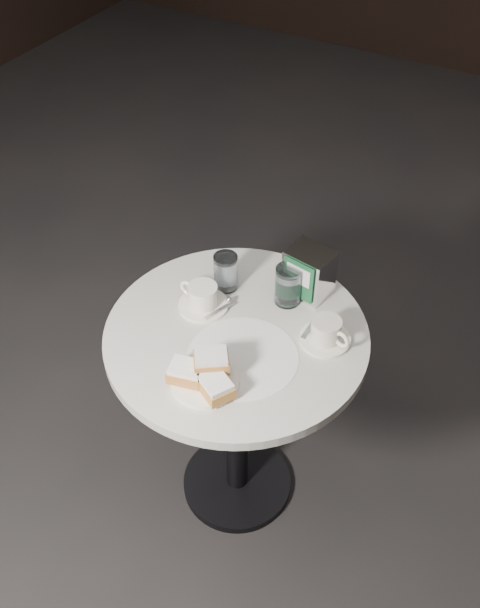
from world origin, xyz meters
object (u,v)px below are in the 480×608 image
at_px(coffee_cup_right, 326,332).
at_px(cafe_table, 237,380).
at_px(water_glass_left, 226,272).
at_px(napkin_dispenser, 309,272).
at_px(beignet_plate, 205,376).
at_px(water_glass_right, 288,286).
at_px(coffee_cup_left, 203,298).

bearing_deg(coffee_cup_right, cafe_table, -143.17).
xyz_separation_m(water_glass_left, napkin_dispenser, (0.21, 0.09, 0.02)).
distance_m(cafe_table, beignet_plate, 0.30).
xyz_separation_m(beignet_plate, water_glass_right, (0.05, 0.36, 0.03)).
distance_m(beignet_plate, water_glass_left, 0.36).
height_order(beignet_plate, napkin_dispenser, napkin_dispenser).
relative_size(beignet_plate, coffee_cup_right, 1.14).
relative_size(water_glass_right, napkin_dispenser, 0.83).
relative_size(cafe_table, water_glass_right, 6.45).
bearing_deg(cafe_table, water_glass_right, 69.57).
bearing_deg(napkin_dispenser, water_glass_right, -107.34).
distance_m(beignet_plate, napkin_dispenser, 0.43).
bearing_deg(water_glass_right, coffee_cup_right, -29.81).
distance_m(coffee_cup_left, water_glass_left, 0.10).
height_order(water_glass_left, water_glass_right, water_glass_right).
bearing_deg(cafe_table, coffee_cup_left, 161.72).
distance_m(coffee_cup_right, napkin_dispenser, 0.20).
height_order(cafe_table, beignet_plate, beignet_plate).
xyz_separation_m(beignet_plate, water_glass_left, (-0.13, 0.33, 0.02)).
distance_m(beignet_plate, coffee_cup_left, 0.27).
bearing_deg(coffee_cup_left, coffee_cup_right, 12.51).
bearing_deg(beignet_plate, napkin_dispenser, 79.58).
height_order(beignet_plate, coffee_cup_right, beignet_plate).
height_order(coffee_cup_right, water_glass_right, water_glass_right).
distance_m(cafe_table, coffee_cup_left, 0.27).
bearing_deg(beignet_plate, cafe_table, 95.45).
bearing_deg(water_glass_left, water_glass_right, 9.80).
relative_size(coffee_cup_right, water_glass_left, 1.52).
xyz_separation_m(coffee_cup_left, napkin_dispenser, (0.22, 0.19, 0.04)).
relative_size(coffee_cup_left, coffee_cup_right, 0.92).
bearing_deg(coffee_cup_right, water_glass_left, -174.27).
xyz_separation_m(cafe_table, water_glass_left, (-0.11, 0.14, 0.25)).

